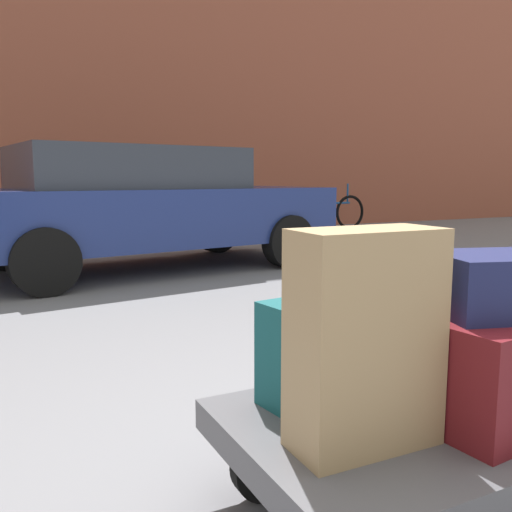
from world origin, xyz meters
name	(u,v)px	position (x,y,z in m)	size (l,w,h in m)	color
ground_plane	(419,510)	(0.00, 0.00, 0.00)	(60.00, 60.00, 0.00)	slate
luggage_cart	(422,433)	(0.00, 0.00, 0.27)	(1.24, 0.84, 0.34)	#4C4C51
duffel_bag_maroon_stacked_top	(506,366)	(0.20, -0.14, 0.51)	(0.59, 0.35, 0.33)	maroon
duffel_bag_teal_rear_left	(346,350)	(-0.16, 0.20, 0.51)	(0.54, 0.29, 0.34)	#144C51
suitcase_tan_rear_right	(365,339)	(-0.31, -0.08, 0.64)	(0.41, 0.20, 0.61)	#9E7F56
duffel_bag_navy_topmost_pile	(511,284)	(0.20, -0.14, 0.76)	(0.46, 0.29, 0.18)	#191E47
parked_car	(144,205)	(0.48, 5.10, 0.76)	(4.51, 2.40, 1.42)	navy
bicycle_leaning	(330,212)	(5.21, 8.23, 0.37)	(1.76, 0.12, 0.96)	black
bollard_kerb_near	(205,221)	(2.06, 7.26, 0.37)	(0.20, 0.20, 0.74)	#383838
bollard_kerb_mid	(280,218)	(3.49, 7.26, 0.37)	(0.20, 0.20, 0.74)	#383838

